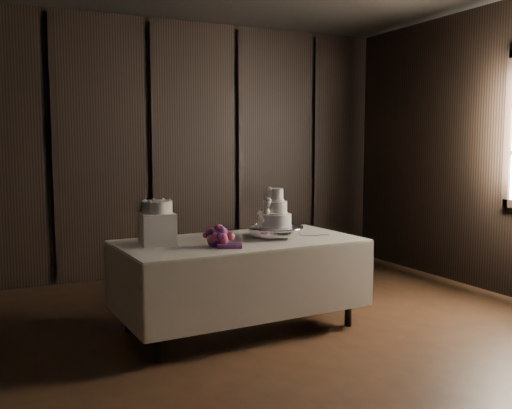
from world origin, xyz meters
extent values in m
cube|color=black|center=(0.00, 0.00, -0.02)|extent=(6.04, 7.04, 0.04)
cube|color=black|center=(0.00, 3.52, 1.50)|extent=(6.04, 0.04, 3.04)
cube|color=beige|center=(0.10, 1.23, 0.76)|extent=(2.03, 1.14, 0.01)
cube|color=white|center=(0.10, 1.23, 0.35)|extent=(1.87, 1.01, 0.71)
cylinder|color=silver|center=(0.43, 1.23, 0.81)|extent=(0.58, 0.58, 0.09)
cylinder|color=white|center=(0.43, 1.23, 0.91)|extent=(0.28, 0.28, 0.11)
cylinder|color=white|center=(0.43, 1.23, 1.02)|extent=(0.20, 0.20, 0.11)
cylinder|color=white|center=(0.43, 1.23, 1.13)|extent=(0.14, 0.14, 0.11)
cube|color=white|center=(-0.58, 1.32, 0.89)|extent=(0.28, 0.28, 0.25)
cylinder|color=white|center=(-0.58, 1.32, 1.06)|extent=(0.25, 0.25, 0.10)
cube|color=silver|center=(0.66, 1.17, 0.77)|extent=(0.34, 0.19, 0.01)
camera|label=1|loc=(-1.80, -3.06, 1.55)|focal=40.00mm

